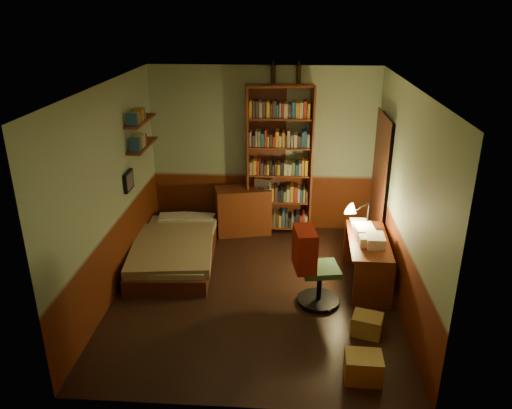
# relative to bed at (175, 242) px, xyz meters

# --- Properties ---
(floor) EXTENTS (3.50, 4.00, 0.02)m
(floor) POSITION_rel_bed_xyz_m (1.19, -0.76, -0.30)
(floor) COLOR black
(floor) RESTS_ON ground
(ceiling) EXTENTS (3.50, 4.00, 0.02)m
(ceiling) POSITION_rel_bed_xyz_m (1.19, -0.76, 2.32)
(ceiling) COLOR silver
(ceiling) RESTS_ON wall_back
(wall_back) EXTENTS (3.50, 0.02, 2.60)m
(wall_back) POSITION_rel_bed_xyz_m (1.19, 1.25, 1.01)
(wall_back) COLOR gray
(wall_back) RESTS_ON ground
(wall_left) EXTENTS (0.02, 4.00, 2.60)m
(wall_left) POSITION_rel_bed_xyz_m (-0.57, -0.76, 1.01)
(wall_left) COLOR gray
(wall_left) RESTS_ON ground
(wall_right) EXTENTS (0.02, 4.00, 2.60)m
(wall_right) POSITION_rel_bed_xyz_m (2.95, -0.76, 1.01)
(wall_right) COLOR gray
(wall_right) RESTS_ON ground
(wall_front) EXTENTS (3.50, 0.02, 2.60)m
(wall_front) POSITION_rel_bed_xyz_m (1.19, -2.77, 1.01)
(wall_front) COLOR gray
(wall_front) RESTS_ON ground
(doorway) EXTENTS (0.06, 0.90, 2.00)m
(doorway) POSITION_rel_bed_xyz_m (2.91, 0.54, 0.71)
(doorway) COLOR black
(doorway) RESTS_ON ground
(door_trim) EXTENTS (0.02, 0.98, 2.08)m
(door_trim) POSITION_rel_bed_xyz_m (2.88, 0.54, 0.71)
(door_trim) COLOR #451F13
(door_trim) RESTS_ON ground
(bed) EXTENTS (1.17, 2.02, 0.58)m
(bed) POSITION_rel_bed_xyz_m (0.00, 0.00, 0.00)
(bed) COLOR #5F7443
(bed) RESTS_ON ground
(dresser) EXTENTS (0.92, 0.61, 0.75)m
(dresser) POSITION_rel_bed_xyz_m (0.89, 1.01, 0.09)
(dresser) COLOR #5C2812
(dresser) RESTS_ON ground
(mini_stereo) EXTENTS (0.32, 0.27, 0.15)m
(mini_stereo) POSITION_rel_bed_xyz_m (1.21, 1.13, 0.53)
(mini_stereo) COLOR #B2B2B7
(mini_stereo) RESTS_ON dresser
(bookshelf) EXTENTS (1.04, 0.45, 2.34)m
(bookshelf) POSITION_rel_bed_xyz_m (1.44, 1.09, 0.88)
(bookshelf) COLOR #5C2812
(bookshelf) RESTS_ON ground
(bottle_left) EXTENTS (0.08, 0.08, 0.26)m
(bottle_left) POSITION_rel_bed_xyz_m (1.33, 1.20, 2.18)
(bottle_left) COLOR black
(bottle_left) RESTS_ON bookshelf
(bottle_right) EXTENTS (0.08, 0.08, 0.26)m
(bottle_right) POSITION_rel_bed_xyz_m (1.70, 1.20, 2.18)
(bottle_right) COLOR black
(bottle_right) RESTS_ON bookshelf
(desk) EXTENTS (0.55, 1.22, 0.65)m
(desk) POSITION_rel_bed_xyz_m (2.63, -0.48, 0.03)
(desk) COLOR #5C2812
(desk) RESTS_ON ground
(paper_stack) EXTENTS (0.27, 0.35, 0.13)m
(paper_stack) POSITION_rel_bed_xyz_m (2.58, -0.37, 0.42)
(paper_stack) COLOR silver
(paper_stack) RESTS_ON desk
(desk_lamp) EXTENTS (0.21, 0.21, 0.60)m
(desk_lamp) POSITION_rel_bed_xyz_m (2.65, -0.18, 0.65)
(desk_lamp) COLOR black
(desk_lamp) RESTS_ON desk
(office_chair) EXTENTS (0.60, 0.55, 1.06)m
(office_chair) POSITION_rel_bed_xyz_m (1.99, -0.98, 0.24)
(office_chair) COLOR #386240
(office_chair) RESTS_ON ground
(red_jacket) EXTENTS (0.27, 0.44, 0.50)m
(red_jacket) POSITION_rel_bed_xyz_m (1.87, -0.87, 1.02)
(red_jacket) COLOR #AB2312
(red_jacket) RESTS_ON office_chair
(wall_shelf_lower) EXTENTS (0.20, 0.90, 0.03)m
(wall_shelf_lower) POSITION_rel_bed_xyz_m (-0.45, 0.34, 1.31)
(wall_shelf_lower) COLOR #5C2812
(wall_shelf_lower) RESTS_ON wall_left
(wall_shelf_upper) EXTENTS (0.20, 0.90, 0.03)m
(wall_shelf_upper) POSITION_rel_bed_xyz_m (-0.45, 0.34, 1.66)
(wall_shelf_upper) COLOR #5C2812
(wall_shelf_upper) RESTS_ON wall_left
(framed_picture) EXTENTS (0.04, 0.32, 0.26)m
(framed_picture) POSITION_rel_bed_xyz_m (-0.53, -0.16, 0.96)
(framed_picture) COLOR black
(framed_picture) RESTS_ON wall_left
(cardboard_box_a) EXTENTS (0.37, 0.30, 0.27)m
(cardboard_box_a) POSITION_rel_bed_xyz_m (2.36, -2.30, -0.16)
(cardboard_box_a) COLOR #A78D48
(cardboard_box_a) RESTS_ON ground
(cardboard_box_b) EXTENTS (0.39, 0.35, 0.23)m
(cardboard_box_b) POSITION_rel_bed_xyz_m (2.50, -1.56, -0.18)
(cardboard_box_b) COLOR #A78D48
(cardboard_box_b) RESTS_ON ground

